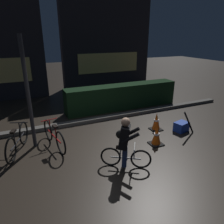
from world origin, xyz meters
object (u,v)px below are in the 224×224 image
cyclist (125,143)px  street_post (28,95)px  closed_umbrella (189,123)px  traffic_cone_far (156,122)px  blue_crate (181,127)px  parked_bike_left_mid (18,141)px  traffic_cone_near (157,136)px  parked_bike_center_left (54,136)px

cyclist → street_post: bearing=167.0°
cyclist → closed_umbrella: (2.60, 0.71, -0.25)m
traffic_cone_far → cyclist: cyclist is taller
blue_crate → closed_umbrella: 0.34m
blue_crate → closed_umbrella: closed_umbrella is taller
parked_bike_left_mid → traffic_cone_far: parked_bike_left_mid is taller
traffic_cone_near → closed_umbrella: 1.31m
traffic_cone_near → traffic_cone_far: bearing=54.9°
street_post → closed_umbrella: size_ratio=3.47×
traffic_cone_near → closed_umbrella: bearing=6.6°
traffic_cone_far → blue_crate: size_ratio=1.31×
traffic_cone_near → blue_crate: traffic_cone_near is taller
traffic_cone_far → blue_crate: bearing=-30.7°
street_post → parked_bike_left_mid: street_post is taller
traffic_cone_far → closed_umbrella: bearing=-42.1°
cyclist → traffic_cone_near: bearing=55.9°
street_post → closed_umbrella: (4.43, -1.15, -1.10)m
parked_bike_left_mid → traffic_cone_near: (3.55, -1.13, -0.07)m
cyclist → blue_crate: bearing=53.1°
parked_bike_left_mid → parked_bike_center_left: parked_bike_left_mid is taller
parked_bike_center_left → parked_bike_left_mid: bearing=73.6°
parked_bike_center_left → blue_crate: size_ratio=3.55×
street_post → traffic_cone_near: (3.14, -1.30, -1.21)m
parked_bike_left_mid → parked_bike_center_left: 0.92m
traffic_cone_far → cyclist: size_ratio=0.46×
cyclist → parked_bike_left_mid: bearing=175.5°
street_post → traffic_cone_far: size_ratio=5.12×
cyclist → parked_bike_center_left: bearing=162.2°
parked_bike_center_left → cyclist: cyclist is taller
street_post → closed_umbrella: 4.71m
parked_bike_center_left → traffic_cone_far: (3.21, -0.24, -0.06)m
traffic_cone_far → cyclist: bearing=-143.7°
parked_bike_left_mid → traffic_cone_near: size_ratio=2.78×
traffic_cone_near → traffic_cone_far: (0.57, 0.81, 0.01)m
parked_bike_center_left → closed_umbrella: closed_umbrella is taller
parked_bike_left_mid → parked_bike_center_left: size_ratio=0.99×
parked_bike_center_left → closed_umbrella: 4.04m
street_post → traffic_cone_near: 3.60m
parked_bike_left_mid → traffic_cone_near: 3.73m
parked_bike_left_mid → cyclist: bearing=-107.7°
parked_bike_left_mid → closed_umbrella: closed_umbrella is taller
blue_crate → closed_umbrella: size_ratio=0.52×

